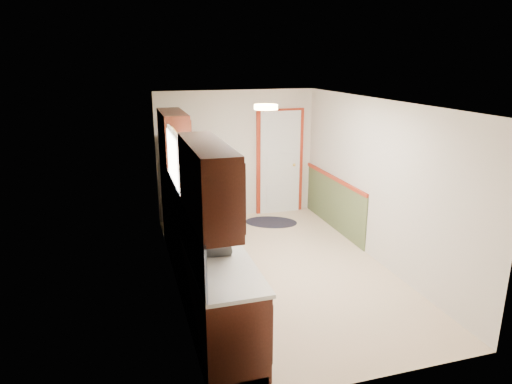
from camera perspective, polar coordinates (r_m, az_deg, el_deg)
room_shell at (r=6.31m, az=3.21°, el=0.28°), size 3.20×5.20×2.52m
kitchen_run at (r=5.87m, az=-7.33°, el=-5.09°), size 0.63×4.00×2.20m
back_wall_trim at (r=8.73m, az=4.43°, el=2.68°), size 1.12×2.30×2.08m
ceiling_fixture at (r=5.81m, az=1.24°, el=10.58°), size 0.30×0.30×0.06m
microwave at (r=5.02m, az=-5.52°, el=-4.86°), size 0.38×0.61×0.39m
refrigerator at (r=8.10m, az=-8.60°, el=1.12°), size 0.76×0.74×1.69m
rug at (r=8.54m, az=1.91°, el=-3.78°), size 1.13×0.96×0.01m
cooktop at (r=7.37m, az=-9.13°, el=0.44°), size 0.52×0.63×0.02m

